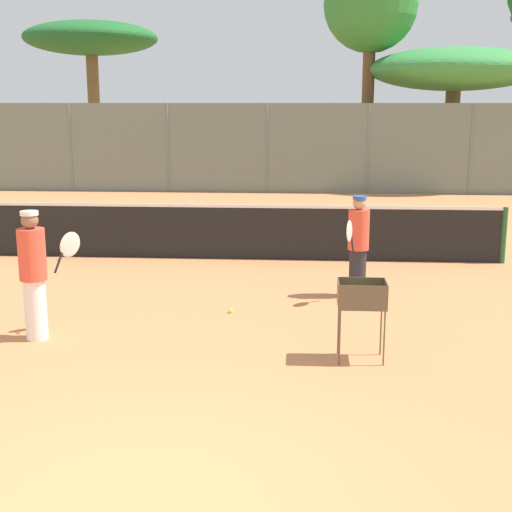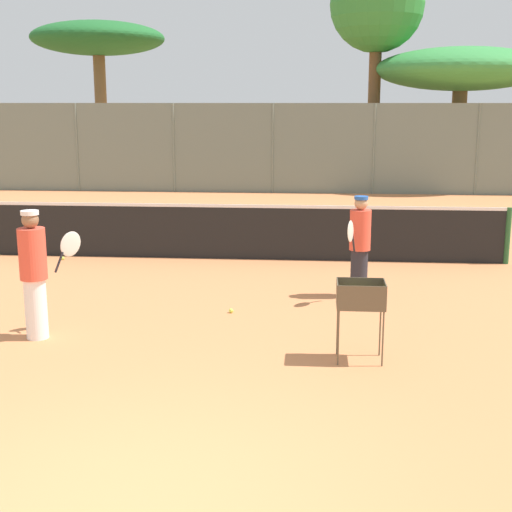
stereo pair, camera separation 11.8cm
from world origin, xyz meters
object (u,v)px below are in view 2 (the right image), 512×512
at_px(tennis_net, 241,231).
at_px(player_white_outfit, 360,245).
at_px(player_red_cap, 34,273).
at_px(parked_car, 62,166).
at_px(ball_cart, 360,301).

bearing_deg(tennis_net, player_white_outfit, -50.44).
xyz_separation_m(player_white_outfit, player_red_cap, (-4.25, -2.36, 0.04)).
bearing_deg(player_white_outfit, parked_car, -126.40).
bearing_deg(player_red_cap, ball_cart, -52.71).
relative_size(player_white_outfit, parked_car, 0.38).
xyz_separation_m(tennis_net, ball_cart, (1.95, -5.40, 0.17)).
height_order(tennis_net, player_red_cap, player_red_cap).
height_order(player_red_cap, ball_cart, player_red_cap).
relative_size(player_red_cap, ball_cart, 1.74).
relative_size(tennis_net, parked_car, 2.42).
bearing_deg(parked_car, player_white_outfit, -56.15).
bearing_deg(tennis_net, ball_cart, -70.10).
xyz_separation_m(player_white_outfit, ball_cart, (-0.16, -2.84, -0.10)).
relative_size(player_red_cap, parked_car, 0.40).
xyz_separation_m(ball_cart, parked_car, (-9.92, 17.88, -0.07)).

